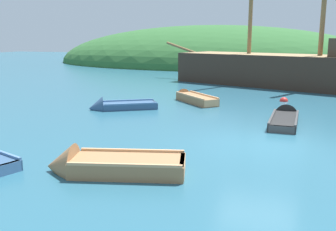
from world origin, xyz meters
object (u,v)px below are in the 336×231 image
object	(u,v)px
rowboat_outer_right	(117,107)
buoy_red	(284,101)
rowboat_near_dock	(192,99)
sailing_ship	(286,74)
rowboat_portside	(285,119)
rowboat_center	(106,167)

from	to	relation	value
rowboat_outer_right	buoy_red	world-z (taller)	rowboat_outer_right
rowboat_near_dock	buoy_red	world-z (taller)	rowboat_near_dock
sailing_ship	rowboat_portside	xyz separation A→B (m)	(0.47, -11.44, -0.75)
rowboat_center	buoy_red	distance (m)	13.15
rowboat_portside	buoy_red	size ratio (longest dim) A/B	8.65
rowboat_near_dock	rowboat_center	xyz separation A→B (m)	(0.88, -10.97, 0.00)
rowboat_portside	rowboat_center	size ratio (longest dim) A/B	1.02
rowboat_center	buoy_red	size ratio (longest dim) A/B	8.44
rowboat_near_dock	rowboat_portside	distance (m)	5.86
rowboat_portside	rowboat_outer_right	size ratio (longest dim) A/B	1.15
sailing_ship	rowboat_center	size ratio (longest dim) A/B	4.77
sailing_ship	rowboat_portside	world-z (taller)	sailing_ship
rowboat_near_dock	rowboat_center	world-z (taller)	rowboat_center
rowboat_outer_right	rowboat_near_dock	bearing A→B (deg)	-162.65
sailing_ship	rowboat_near_dock	size ratio (longest dim) A/B	5.53
rowboat_portside	rowboat_outer_right	xyz separation A→B (m)	(-7.53, 0.17, 0.00)
rowboat_outer_right	buoy_red	distance (m)	8.72
rowboat_portside	buoy_red	xyz separation A→B (m)	(-0.28, 5.02, -0.08)
rowboat_outer_right	rowboat_center	bearing A→B (deg)	82.78
rowboat_near_dock	rowboat_outer_right	distance (m)	4.19
rowboat_near_dock	rowboat_center	bearing A→B (deg)	139.54
sailing_ship	buoy_red	world-z (taller)	sailing_ship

